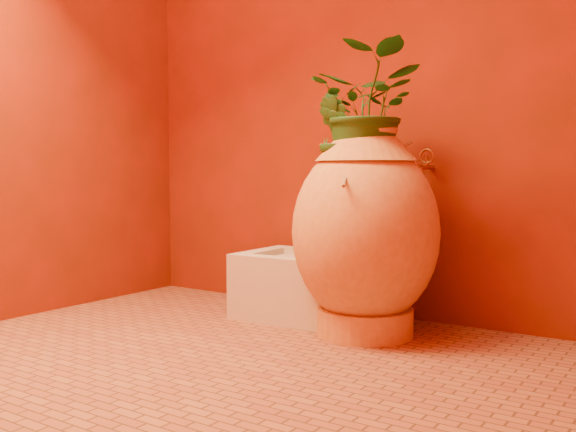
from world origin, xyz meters
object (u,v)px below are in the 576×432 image
Objects in this scene: stone_basin at (311,288)px; wall_tap at (425,165)px; wine_bottle_b at (325,258)px; wine_bottle_c at (332,257)px; wine_bottle_a at (351,259)px; amphora at (365,231)px.

wall_tap is (0.49, 0.17, 0.57)m from stone_basin.
stone_basin is at bearing -155.88° from wine_bottle_b.
wine_bottle_b is at bearing -161.83° from wall_tap.
stone_basin is at bearing -161.06° from wall_tap.
wine_bottle_a is at bearing 3.58° from wine_bottle_c.
wall_tap reaches higher than wine_bottle_b.
wine_bottle_b is at bearing 24.12° from stone_basin.
amphora is 1.33× the size of stone_basin.
wine_bottle_a is 0.98× the size of wine_bottle_c.
wine_bottle_a is 0.10m from wine_bottle_c.
amphora reaches higher than wine_bottle_b.
wall_tap reaches higher than stone_basin.
stone_basin is 0.23m from wine_bottle_a.
amphora is 0.43m from wall_tap.
amphora reaches higher than stone_basin.
wine_bottle_c is 2.07× the size of wall_tap.
wine_bottle_c is at bearing 143.47° from amphora.
wine_bottle_b is 1.00× the size of wine_bottle_c.
amphora is at bearing -36.53° from wine_bottle_c.
amphora is 0.48m from stone_basin.
stone_basin is 0.77m from wall_tap.
wall_tap is at bearing 18.94° from stone_basin.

